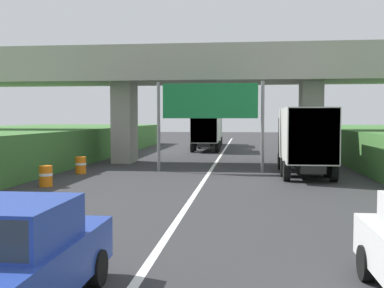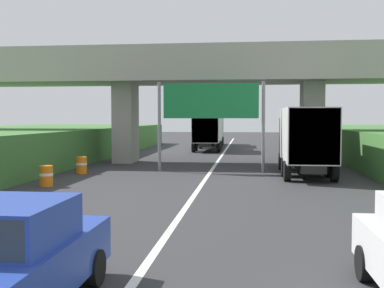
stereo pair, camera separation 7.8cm
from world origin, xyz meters
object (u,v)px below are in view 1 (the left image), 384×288
at_px(truck_green, 207,129).
at_px(construction_barrel_3, 46,176).
at_px(construction_barrel_4, 81,165).
at_px(overhead_highway_sign, 210,106).
at_px(truck_silver, 211,128).
at_px(truck_black, 304,138).
at_px(car_blue, 16,258).

relative_size(truck_green, construction_barrel_3, 8.11).
height_order(truck_green, construction_barrel_4, truck_green).
relative_size(overhead_highway_sign, construction_barrel_3, 6.53).
height_order(truck_silver, truck_black, same).
relative_size(truck_silver, truck_black, 1.00).
bearing_deg(truck_black, overhead_highway_sign, 166.03).
relative_size(overhead_highway_sign, truck_green, 0.81).
distance_m(construction_barrel_3, construction_barrel_4, 4.73).
xyz_separation_m(overhead_highway_sign, truck_silver, (-1.79, 24.87, -1.66)).
distance_m(truck_silver, truck_black, 26.95).
height_order(truck_silver, construction_barrel_3, truck_silver).
distance_m(truck_green, truck_black, 19.25).
xyz_separation_m(truck_green, truck_black, (6.45, -18.14, 0.00)).
distance_m(truck_silver, construction_barrel_4, 27.07).
bearing_deg(overhead_highway_sign, construction_barrel_4, -165.84).
bearing_deg(construction_barrel_3, construction_barrel_4, 91.59).
xyz_separation_m(car_blue, construction_barrel_4, (-5.27, 17.56, -0.40)).
xyz_separation_m(car_blue, construction_barrel_3, (-5.14, 12.83, -0.40)).
xyz_separation_m(truck_silver, car_blue, (0.33, -44.13, -1.08)).
xyz_separation_m(truck_silver, construction_barrel_3, (-4.81, -31.29, -1.47)).
relative_size(truck_silver, construction_barrel_4, 8.11).
bearing_deg(car_blue, construction_barrel_3, 111.83).
relative_size(truck_black, car_blue, 1.78).
distance_m(car_blue, construction_barrel_4, 18.34).
xyz_separation_m(truck_silver, construction_barrel_4, (-4.94, -26.57, -1.47)).
distance_m(overhead_highway_sign, truck_black, 5.34).
distance_m(truck_green, car_blue, 36.18).
height_order(truck_black, construction_barrel_4, truck_black).
height_order(truck_silver, car_blue, truck_silver).
height_order(car_blue, construction_barrel_4, car_blue).
height_order(truck_green, construction_barrel_3, truck_green).
xyz_separation_m(overhead_highway_sign, construction_barrel_3, (-6.60, -6.42, -3.14)).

